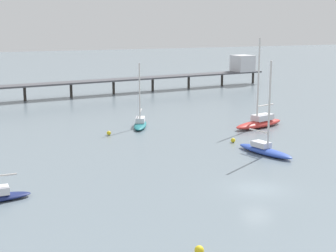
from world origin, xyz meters
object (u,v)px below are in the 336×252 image
mooring_buoy_inner (109,133)px  sailboat_red (260,122)px  pier (157,74)px  sailboat_teal (140,123)px  mooring_buoy_outer (233,140)px  sailboat_blue (265,148)px  mooring_buoy_far (199,250)px

mooring_buoy_inner → sailboat_red: bearing=-8.2°
pier → sailboat_teal: size_ratio=9.13×
sailboat_red → sailboat_teal: (-14.65, 6.02, -0.15)m
sailboat_teal → mooring_buoy_outer: 14.25m
sailboat_teal → sailboat_blue: bearing=-66.9°
pier → sailboat_red: sailboat_red is taller
sailboat_teal → mooring_buoy_inner: 6.08m
sailboat_blue → mooring_buoy_outer: size_ratio=18.55×
sailboat_blue → sailboat_teal: (-7.72, 18.12, -0.03)m
sailboat_red → mooring_buoy_inner: sailboat_red is taller
pier → mooring_buoy_inner: (-19.74, -35.10, -3.12)m
mooring_buoy_outer → mooring_buoy_far: size_ratio=0.92×
pier → sailboat_teal: (-14.57, -31.94, -2.79)m
mooring_buoy_far → mooring_buoy_inner: bearing=83.8°
pier → mooring_buoy_outer: 44.97m
mooring_buoy_outer → sailboat_red: bearing=40.1°
sailboat_red → mooring_buoy_far: sailboat_red is taller
sailboat_teal → mooring_buoy_outer: sailboat_teal is taller
sailboat_blue → mooring_buoy_outer: bearing=95.4°
sailboat_teal → mooring_buoy_inner: (-5.18, -3.16, -0.33)m
sailboat_blue → mooring_buoy_far: 25.10m
sailboat_red → sailboat_blue: 13.95m
pier → sailboat_blue: size_ratio=7.84×
pier → mooring_buoy_inner: bearing=-119.4°
pier → mooring_buoy_outer: bearing=-99.5°
sailboat_red → sailboat_blue: (-6.93, -12.10, -0.12)m
sailboat_red → sailboat_blue: bearing=-119.8°
sailboat_blue → mooring_buoy_inner: bearing=130.8°
pier → sailboat_blue: 50.60m
mooring_buoy_far → pier: bearing=71.2°
sailboat_red → mooring_buoy_outer: bearing=-139.9°
sailboat_red → sailboat_teal: 15.84m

